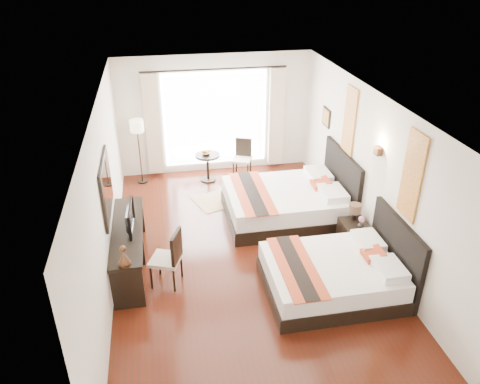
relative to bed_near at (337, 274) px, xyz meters
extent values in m
cube|color=#39180A|center=(-1.24, 1.15, -0.32)|extent=(4.50, 7.50, 0.01)
cube|color=white|center=(-1.24, 1.15, 2.48)|extent=(4.50, 7.50, 0.02)
cube|color=silver|center=(1.00, 1.15, 1.09)|extent=(0.01, 7.50, 2.80)
cube|color=silver|center=(-3.49, 1.15, 1.09)|extent=(0.01, 7.50, 2.80)
cube|color=silver|center=(-1.24, 4.90, 1.09)|extent=(4.50, 0.01, 2.80)
cube|color=silver|center=(-1.24, -2.59, 1.09)|extent=(4.50, 0.01, 2.80)
cube|color=white|center=(-1.24, 4.88, 0.99)|extent=(2.40, 0.02, 2.20)
cube|color=white|center=(-1.24, 4.82, 0.99)|extent=(2.30, 0.02, 2.10)
cube|color=beige|center=(-2.69, 4.78, 0.97)|extent=(0.35, 0.14, 2.35)
cube|color=beige|center=(0.21, 4.78, 0.97)|extent=(0.35, 0.14, 2.35)
cube|color=maroon|center=(0.99, 0.00, 1.64)|extent=(0.03, 0.50, 1.35)
cube|color=maroon|center=(0.99, 2.36, 1.64)|extent=(0.03, 0.50, 1.35)
cube|color=#452A18|center=(0.95, 1.03, 1.61)|extent=(0.10, 0.14, 0.14)
cube|color=black|center=(-3.46, 1.25, 1.24)|extent=(0.04, 1.25, 0.95)
cube|color=white|center=(-3.44, 1.25, 1.24)|extent=(0.01, 1.12, 0.82)
cube|color=black|center=(-0.11, 0.00, -0.19)|extent=(2.04, 1.59, 0.25)
cube|color=white|center=(-0.11, 0.00, 0.09)|extent=(1.98, 1.55, 0.30)
cube|color=black|center=(0.96, 0.00, 0.29)|extent=(0.08, 1.59, 1.20)
cube|color=#A1331A|center=(-0.68, 0.00, 0.25)|extent=(0.55, 1.65, 0.02)
cube|color=black|center=(-0.23, 2.36, -0.17)|extent=(2.29, 1.79, 0.28)
cube|color=white|center=(-0.23, 2.36, 0.14)|extent=(2.23, 1.75, 0.34)
cube|color=black|center=(0.96, 2.36, 0.36)|extent=(0.08, 1.79, 1.34)
cube|color=#A1331A|center=(-0.88, 2.36, 0.31)|extent=(0.62, 1.85, 0.02)
cube|color=black|center=(0.72, 1.03, -0.04)|extent=(0.46, 0.56, 0.54)
cylinder|color=black|center=(0.75, 1.18, 0.28)|extent=(0.09, 0.09, 0.18)
cylinder|color=#3F2B1E|center=(0.75, 1.18, 0.45)|extent=(0.22, 0.22, 0.16)
imported|color=black|center=(0.75, 0.88, 0.25)|extent=(0.13, 0.13, 0.12)
cube|color=black|center=(-3.23, 1.25, 0.07)|extent=(0.50, 2.20, 0.76)
imported|color=black|center=(-3.21, 1.23, 0.66)|extent=(0.14, 0.75, 0.43)
cube|color=#C2AE95|center=(-2.65, 0.69, 0.14)|extent=(0.59, 0.59, 0.06)
cube|color=black|center=(-2.46, 0.61, 0.42)|extent=(0.20, 0.41, 0.50)
cylinder|color=black|center=(-3.04, 4.50, -0.30)|extent=(0.23, 0.23, 0.03)
cylinder|color=#452A18|center=(-3.04, 4.50, 0.36)|extent=(0.03, 0.03, 1.29)
cylinder|color=#F9EFC3|center=(-3.04, 4.50, 1.07)|extent=(0.31, 0.31, 0.27)
cylinder|color=black|center=(-1.52, 4.31, 0.02)|extent=(0.57, 0.57, 0.66)
imported|color=#49361A|center=(-1.56, 4.30, 0.37)|extent=(0.25, 0.25, 0.05)
cube|color=#C2AE95|center=(-0.69, 4.43, 0.10)|extent=(0.53, 0.53, 0.05)
cube|color=black|center=(-0.62, 4.60, 0.35)|extent=(0.37, 0.19, 0.46)
cube|color=tan|center=(-1.31, 3.34, -0.30)|extent=(1.43, 1.20, 0.01)
camera|label=1|loc=(-2.58, -5.54, 4.61)|focal=35.00mm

